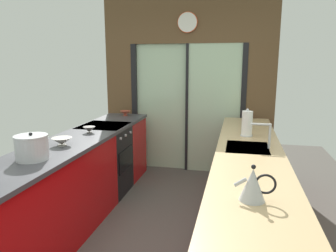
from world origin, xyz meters
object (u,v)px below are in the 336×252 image
Objects in this scene: mixing_bowl_near at (62,141)px; mixing_bowl_mid at (89,129)px; oven_range at (105,159)px; soap_bottle at (246,122)px; mixing_bowl_far at (125,113)px; kettle at (253,185)px; paper_towel_roll at (247,124)px; stock_pot at (32,147)px.

mixing_bowl_near reaches higher than mixing_bowl_mid.
oven_range is 3.71× the size of soap_bottle.
mixing_bowl_far is 0.66× the size of kettle.
soap_bottle is at bearing 16.64° from mixing_bowl_mid.
mixing_bowl_near is at bearing -155.21° from paper_towel_roll.
soap_bottle is 0.81× the size of paper_towel_roll.
oven_range is 1.91m from paper_towel_roll.
oven_range is at bearing 133.05° from kettle.
stock_pot reaches higher than oven_range.
mixing_bowl_near is at bearing -90.00° from mixing_bowl_far.
oven_range is at bearing 173.17° from paper_towel_roll.
kettle is (1.78, -2.69, 0.06)m from mixing_bowl_far.
soap_bottle is at bearing 90.00° from paper_towel_roll.
paper_towel_roll is at bearing 7.43° from mixing_bowl_mid.
paper_towel_roll reaches higher than oven_range.
soap_bottle reaches higher than stock_pot.
soap_bottle reaches higher than mixing_bowl_near.
kettle reaches higher than mixing_bowl_far.
paper_towel_roll is (-0.00, 1.71, 0.04)m from kettle.
stock_pot is 0.89× the size of paper_towel_roll.
mixing_bowl_mid is 2.32m from kettle.
oven_range is 5.70× the size of mixing_bowl_far.
soap_bottle is at bearing 2.70° from oven_range.
mixing_bowl_far is at bearing 88.61° from oven_range.
kettle is (1.78, -0.43, -0.01)m from stock_pot.
kettle is 2.01m from soap_bottle.
oven_range is 1.61m from stock_pot.
oven_range is 2.98× the size of paper_towel_roll.
stock_pot is at bearing -89.30° from oven_range.
paper_towel_roll is (1.78, 0.23, 0.10)m from mixing_bowl_mid.
soap_bottle is at bearing -20.81° from mixing_bowl_far.
stock_pot is 1.10× the size of soap_bottle.
soap_bottle reaches higher than mixing_bowl_mid.
mixing_bowl_mid is at bearing 140.28° from kettle.
stock_pot is 1.83m from kettle.
kettle is at bearing -89.92° from paper_towel_roll.
soap_bottle is (1.78, -0.68, 0.06)m from mixing_bowl_far.
oven_range is 3.75× the size of kettle.
mixing_bowl_far is at bearing 90.00° from mixing_bowl_near.
soap_bottle is at bearing 32.22° from mixing_bowl_near.
mixing_bowl_far is 2.03m from paper_towel_roll.
mixing_bowl_mid is at bearing 90.00° from mixing_bowl_near.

